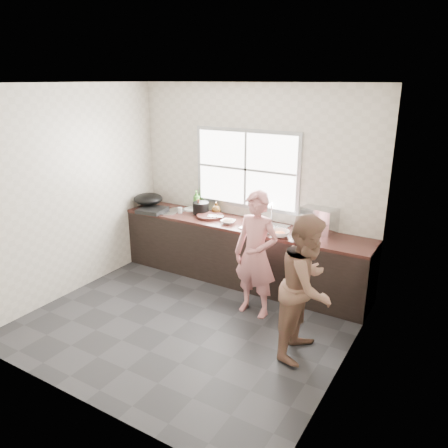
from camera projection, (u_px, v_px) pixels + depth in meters
The scene contains 30 objects.
floor at pixel (189, 321), 5.19m from camera, with size 3.60×3.20×0.01m, color #27272A.
ceiling at pixel (182, 82), 4.34m from camera, with size 3.60×3.20×0.01m, color silver.
wall_back at pixel (253, 184), 6.07m from camera, with size 3.60×0.01×2.70m, color beige.
wall_left at pixel (72, 192), 5.65m from camera, with size 0.01×3.20×2.70m, color beige.
wall_right at pixel (350, 243), 3.88m from camera, with size 0.01×3.20×2.70m, color beige.
wall_front at pixel (67, 263), 3.46m from camera, with size 3.60×0.01×2.70m, color beige.
cabinet at pixel (241, 254), 6.11m from camera, with size 3.60×0.62×0.82m, color black.
countertop at pixel (242, 225), 5.98m from camera, with size 3.60×0.64×0.04m, color #321914.
sink at pixel (265, 227), 5.80m from camera, with size 0.55×0.45×0.02m, color silver.
faucet at pixel (272, 213), 5.91m from camera, with size 0.02×0.02×0.30m, color silver.
window_frame at pixel (246, 169), 6.04m from camera, with size 1.60×0.05×1.10m, color #9EA0A5.
window_glazing at pixel (246, 169), 6.02m from camera, with size 1.50×0.01×1.00m, color white.
woman at pixel (256, 259), 5.16m from camera, with size 0.52×0.34×1.43m, color #D47F7F.
person_side at pixel (307, 286), 4.39m from camera, with size 0.73×0.57×1.51m, color brown.
cutting_board at pixel (210, 216), 6.22m from camera, with size 0.38×0.38×0.04m, color black.
cleaver at pixel (216, 216), 6.14m from camera, with size 0.22×0.11×0.01m, color silver.
bowl_mince at pixel (228, 222), 5.96m from camera, with size 0.19×0.19×0.05m, color white.
bowl_crabs at pixel (280, 234), 5.47m from camera, with size 0.19×0.19×0.06m, color white.
bowl_held at pixel (265, 231), 5.57m from camera, with size 0.19×0.19×0.06m, color silver.
black_pot at pixel (201, 208), 6.38m from camera, with size 0.23×0.23×0.17m, color black.
plate_food at pixel (192, 209), 6.59m from camera, with size 0.23×0.23×0.02m, color silver.
bottle_green at pixel (197, 200), 6.55m from camera, with size 0.12×0.12×0.30m, color #3D7E29.
bottle_brown_tall at pixel (199, 207), 6.35m from camera, with size 0.09×0.09×0.20m, color #4F1D13.
bottle_brown_short at pixel (216, 208), 6.37m from camera, with size 0.13×0.13×0.16m, color #4D3113.
glass_jar at pixel (180, 210), 6.40m from camera, with size 0.06×0.06×0.09m, color silver.
burner at pixel (152, 210), 6.47m from camera, with size 0.37×0.37×0.06m, color black.
wok at pixel (148, 199), 6.64m from camera, with size 0.44×0.44×0.17m, color black.
dish_rack at pixel (320, 219), 5.61m from camera, with size 0.43×0.30×0.32m, color #BABDC0.
pot_lid_left at pixel (168, 213), 6.42m from camera, with size 0.26×0.26×0.01m, color silver.
pot_lid_right at pixel (176, 210), 6.53m from camera, with size 0.27×0.27×0.01m, color #B1B2B8.
Camera 1 is at (2.71, -3.69, 2.74)m, focal length 35.00 mm.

